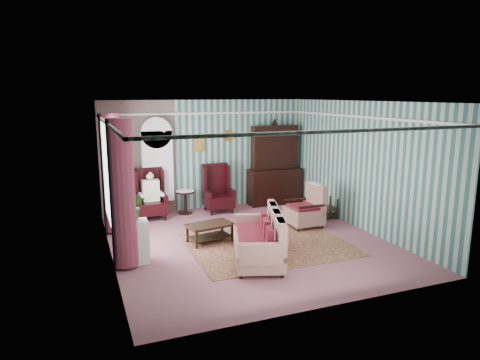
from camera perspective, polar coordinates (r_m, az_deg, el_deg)
name	(u,v)px	position (r m, az deg, el deg)	size (l,w,h in m)	color
floor	(249,242)	(9.07, 1.14, -8.24)	(6.00, 6.00, 0.00)	#894F5F
room_shell	(217,147)	(8.56, -3.09, 4.39)	(5.53, 6.02, 2.91)	#345F5A
bookcase	(157,171)	(11.07, -10.96, 1.16)	(0.80, 0.28, 2.24)	silver
dresser_hutch	(275,162)	(11.95, 4.65, 2.37)	(1.50, 0.56, 2.36)	black
wingback_left	(151,194)	(10.76, -11.80, -1.86)	(0.76, 0.80, 1.25)	black
wingback_right	(218,189)	(11.16, -2.91, -1.16)	(0.76, 0.80, 1.25)	black
seated_woman	(151,196)	(10.76, -11.79, -2.05)	(0.44, 0.40, 1.18)	white
round_side_table	(185,202)	(11.15, -7.29, -2.97)	(0.50, 0.50, 0.60)	black
nest_table	(327,208)	(10.86, 11.48, -3.66)	(0.45, 0.38, 0.54)	black
plant_stand	(133,242)	(8.09, -14.09, -8.06)	(0.55, 0.35, 0.80)	silver
rug	(267,244)	(8.92, 3.68, -8.56)	(3.20, 2.60, 0.01)	#531B23
sofa	(257,234)	(7.99, 2.34, -7.14)	(1.89, 0.96, 1.02)	#BBAA91
floral_armchair	(304,207)	(10.06, 8.54, -3.64)	(0.83, 0.74, 0.92)	beige
coffee_table	(210,233)	(9.02, -4.04, -7.05)	(0.94, 0.55, 0.40)	black
potted_plant_a	(126,211)	(7.86, -14.91, -4.06)	(0.37, 0.32, 0.41)	#194E18
potted_plant_b	(135,207)	(8.00, -13.77, -3.50)	(0.26, 0.21, 0.47)	#1E5119
potted_plant_c	(129,209)	(8.02, -14.59, -3.80)	(0.22, 0.22, 0.39)	#184B17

